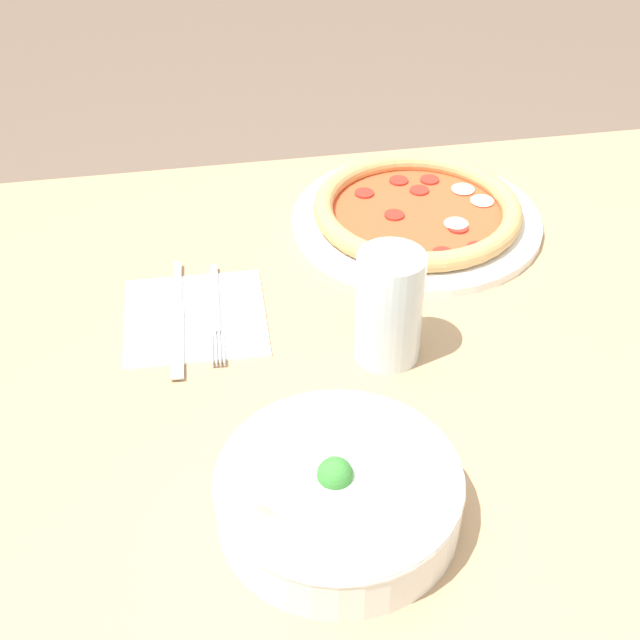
{
  "coord_description": "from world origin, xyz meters",
  "views": [
    {
      "loc": [
        0.25,
        0.7,
        1.41
      ],
      "look_at": [
        0.12,
        -0.07,
        0.79
      ],
      "focal_mm": 50.0,
      "sensor_mm": 36.0,
      "label": 1
    }
  ],
  "objects_px": {
    "pizza": "(417,213)",
    "knife": "(178,311)",
    "fork": "(216,311)",
    "glass": "(389,307)",
    "bowl": "(338,493)"
  },
  "relations": [
    {
      "from": "pizza",
      "to": "glass",
      "type": "relative_size",
      "value": 2.55
    },
    {
      "from": "fork",
      "to": "glass",
      "type": "xyz_separation_m",
      "value": [
        -0.18,
        0.1,
        0.06
      ]
    },
    {
      "from": "pizza",
      "to": "knife",
      "type": "bearing_deg",
      "value": 23.56
    },
    {
      "from": "bowl",
      "to": "knife",
      "type": "xyz_separation_m",
      "value": [
        0.13,
        -0.32,
        -0.03
      ]
    },
    {
      "from": "bowl",
      "to": "pizza",
      "type": "bearing_deg",
      "value": -113.01
    },
    {
      "from": "bowl",
      "to": "knife",
      "type": "distance_m",
      "value": 0.34
    },
    {
      "from": "pizza",
      "to": "bowl",
      "type": "xyz_separation_m",
      "value": [
        0.19,
        0.46,
        0.01
      ]
    },
    {
      "from": "fork",
      "to": "knife",
      "type": "relative_size",
      "value": 0.86
    },
    {
      "from": "bowl",
      "to": "glass",
      "type": "relative_size",
      "value": 1.7
    },
    {
      "from": "pizza",
      "to": "fork",
      "type": "xyz_separation_m",
      "value": [
        0.28,
        0.15,
        -0.01
      ]
    },
    {
      "from": "knife",
      "to": "glass",
      "type": "xyz_separation_m",
      "value": [
        -0.22,
        0.11,
        0.06
      ]
    },
    {
      "from": "knife",
      "to": "fork",
      "type": "bearing_deg",
      "value": 83.67
    },
    {
      "from": "pizza",
      "to": "knife",
      "type": "distance_m",
      "value": 0.35
    },
    {
      "from": "fork",
      "to": "glass",
      "type": "distance_m",
      "value": 0.21
    },
    {
      "from": "pizza",
      "to": "knife",
      "type": "height_order",
      "value": "pizza"
    }
  ]
}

